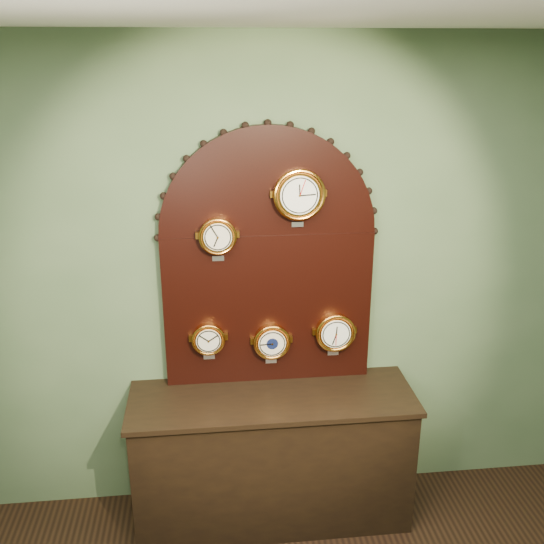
{
  "coord_description": "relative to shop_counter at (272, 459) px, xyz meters",
  "views": [
    {
      "loc": [
        -0.34,
        -0.81,
        2.7
      ],
      "look_at": [
        0.0,
        2.25,
        1.58
      ],
      "focal_mm": 40.65,
      "sensor_mm": 36.0,
      "label": 1
    }
  ],
  "objects": [
    {
      "name": "tide_clock",
      "position": [
        0.39,
        0.15,
        0.74
      ],
      "size": [
        0.23,
        0.08,
        0.29
      ],
      "color": "orange",
      "rests_on": "display_board"
    },
    {
      "name": "shop_counter",
      "position": [
        0.0,
        0.0,
        0.0
      ],
      "size": [
        1.6,
        0.5,
        0.8
      ],
      "primitive_type": "cube",
      "color": "black",
      "rests_on": "ground_plane"
    },
    {
      "name": "hygrometer",
      "position": [
        -0.35,
        0.15,
        0.74
      ],
      "size": [
        0.19,
        0.08,
        0.24
      ],
      "color": "orange",
      "rests_on": "display_board"
    },
    {
      "name": "display_board",
      "position": [
        0.0,
        0.22,
        1.23
      ],
      "size": [
        1.26,
        0.06,
        1.53
      ],
      "color": "black",
      "rests_on": "shop_counter"
    },
    {
      "name": "barometer",
      "position": [
        0.01,
        0.15,
        0.7
      ],
      "size": [
        0.22,
        0.08,
        0.27
      ],
      "color": "orange",
      "rests_on": "display_board"
    },
    {
      "name": "arabic_clock",
      "position": [
        0.16,
        0.15,
        1.57
      ],
      "size": [
        0.28,
        0.08,
        0.33
      ],
      "color": "orange",
      "rests_on": "display_board"
    },
    {
      "name": "wall_back",
      "position": [
        0.0,
        0.27,
        1.0
      ],
      "size": [
        4.0,
        0.0,
        4.0
      ],
      "primitive_type": "plane",
      "rotation": [
        1.57,
        0.0,
        0.0
      ],
      "color": "#526B49",
      "rests_on": "ground"
    },
    {
      "name": "roman_clock",
      "position": [
        -0.28,
        0.15,
        1.35
      ],
      "size": [
        0.21,
        0.08,
        0.26
      ],
      "color": "orange",
      "rests_on": "display_board"
    }
  ]
}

